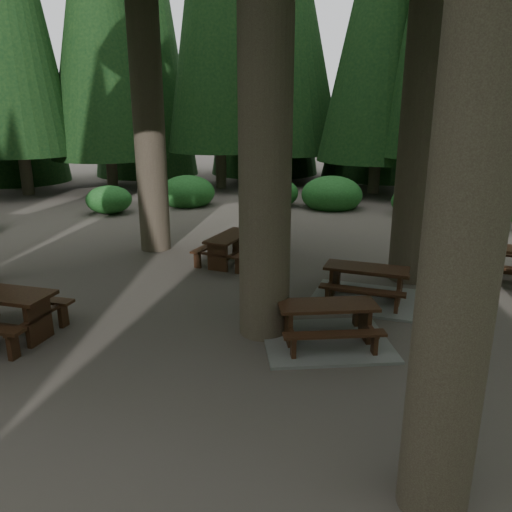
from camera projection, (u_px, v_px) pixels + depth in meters
The scene contains 6 objects.
ground at pixel (219, 326), 8.77m from camera, with size 80.00×80.00×0.00m, color #4D453E.
picnic_table_a at pixel (327, 330), 8.10m from camera, with size 2.59×2.49×0.68m.
picnic_table_b at pixel (230, 245), 12.19m from camera, with size 1.44×1.73×0.71m.
picnic_table_c at pixel (365, 290), 9.88m from camera, with size 2.28×1.98×0.70m.
picnic_table_d at pixel (502, 258), 11.06m from camera, with size 1.79×1.49×0.73m.
shrub_ring at pixel (273, 298), 8.97m from camera, with size 23.86×24.64×1.49m.
Camera 1 is at (4.35, -6.80, 3.69)m, focal length 35.00 mm.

